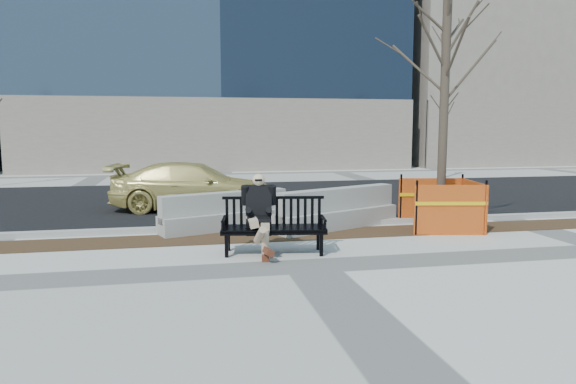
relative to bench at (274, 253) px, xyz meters
name	(u,v)px	position (x,y,z in m)	size (l,w,h in m)	color
ground	(310,266)	(0.46, -1.03, 0.00)	(120.00, 120.00, 0.00)	beige
mulch_strip	(282,236)	(0.46, 1.57, 0.00)	(40.00, 1.20, 0.02)	#47301C
asphalt_street	(248,199)	(0.46, 7.77, 0.00)	(60.00, 10.40, 0.01)	black
curb	(275,225)	(0.46, 2.52, 0.06)	(60.00, 0.25, 0.12)	#9E9B93
bench	(274,253)	(0.00, 0.00, 0.00)	(2.03, 0.73, 1.08)	black
seated_man	(259,253)	(-0.27, 0.10, 0.00)	(0.65, 1.08, 1.51)	black
tree_fence	(440,229)	(4.32, 1.65, 0.00)	(2.48, 2.48, 6.19)	orange
sedan	(195,210)	(-1.36, 5.74, 0.00)	(1.95, 4.79, 1.39)	tan
jersey_barrier_left	(225,230)	(-0.72, 2.55, 0.00)	(3.15, 0.63, 0.90)	#99968F
jersey_barrier_right	(337,228)	(1.93, 2.21, 0.00)	(3.40, 0.68, 0.97)	gray
far_tree_right	(442,178)	(10.41, 13.09, 0.00)	(1.87, 1.87, 5.05)	#42342A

